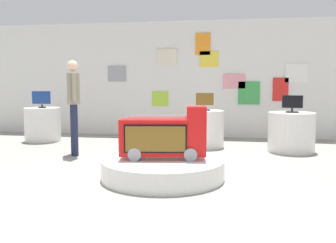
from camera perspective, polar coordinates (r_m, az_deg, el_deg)
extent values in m
plane|color=gray|center=(5.12, -3.50, -9.14)|extent=(30.00, 30.00, 0.00)
cube|color=silver|center=(9.23, 2.63, 6.47)|extent=(10.93, 0.10, 2.81)
cube|color=yellow|center=(9.12, 6.30, 9.46)|extent=(0.45, 0.02, 0.38)
cube|color=pink|center=(9.09, 10.07, 6.09)|extent=(0.53, 0.02, 0.35)
cube|color=green|center=(9.10, 12.26, 4.27)|extent=(0.51, 0.02, 0.54)
cube|color=#9ECC33|center=(9.27, -1.22, 3.50)|extent=(0.41, 0.02, 0.36)
cube|color=orange|center=(9.16, 5.35, 11.70)|extent=(0.36, 0.02, 0.52)
cube|color=beige|center=(9.25, -0.20, 9.85)|extent=(0.48, 0.02, 0.39)
cube|color=red|center=(9.16, 16.82, 4.72)|extent=(0.35, 0.02, 0.54)
cube|color=white|center=(9.21, 19.00, 7.03)|extent=(0.50, 0.02, 0.43)
cube|color=gray|center=(9.53, -7.81, 7.24)|extent=(0.47, 0.02, 0.39)
cylinder|color=silver|center=(5.24, -0.80, -7.22)|extent=(1.71, 1.71, 0.27)
cylinder|color=gray|center=(5.22, -4.98, -4.74)|extent=(0.23, 0.37, 0.18)
cylinder|color=gray|center=(5.20, 3.39, -4.77)|extent=(0.23, 0.37, 0.18)
cube|color=red|center=(5.16, -0.81, -2.41)|extent=(1.22, 0.47, 0.50)
cube|color=red|center=(5.12, 4.36, 1.34)|extent=(0.30, 0.34, 0.18)
cube|color=black|center=(5.00, -1.95, -2.68)|extent=(0.84, 0.14, 0.38)
cube|color=brown|center=(5.00, -1.95, -2.68)|extent=(0.80, 0.14, 0.34)
cube|color=#B2B2B7|center=(5.12, -0.81, 0.70)|extent=(0.94, 0.17, 0.02)
cylinder|color=silver|center=(7.59, 18.33, -1.53)|extent=(0.88, 0.88, 0.76)
cylinder|color=black|center=(7.55, 18.43, 1.40)|extent=(0.24, 0.24, 0.02)
cylinder|color=black|center=(7.54, 18.44, 1.73)|extent=(0.04, 0.04, 0.07)
cube|color=black|center=(7.53, 18.48, 2.90)|extent=(0.39, 0.07, 0.24)
cube|color=black|center=(7.51, 18.52, 2.89)|extent=(0.35, 0.04, 0.22)
cylinder|color=silver|center=(8.95, -18.60, -0.42)|extent=(0.80, 0.80, 0.76)
cylinder|color=black|center=(8.92, -18.69, 2.06)|extent=(0.17, 0.17, 0.02)
cylinder|color=black|center=(8.91, -18.70, 2.31)|extent=(0.04, 0.04, 0.06)
cube|color=silver|center=(8.91, -18.74, 3.49)|extent=(0.47, 0.07, 0.31)
cube|color=navy|center=(8.89, -18.81, 3.49)|extent=(0.43, 0.04, 0.28)
cylinder|color=silver|center=(7.74, 5.64, -1.10)|extent=(0.78, 0.78, 0.76)
cylinder|color=black|center=(7.71, 5.67, 1.77)|extent=(0.21, 0.21, 0.02)
cylinder|color=black|center=(7.70, 5.68, 2.13)|extent=(0.04, 0.04, 0.08)
cube|color=silver|center=(7.69, 5.69, 3.43)|extent=(0.40, 0.13, 0.27)
cube|color=brown|center=(7.67, 5.64, 3.43)|extent=(0.36, 0.10, 0.25)
cylinder|color=#1E233F|center=(7.15, -14.21, -1.10)|extent=(0.12, 0.12, 0.94)
cylinder|color=#1E233F|center=(6.96, -14.08, -1.30)|extent=(0.12, 0.12, 0.94)
cube|color=gray|center=(7.00, -14.30, 4.89)|extent=(0.36, 0.43, 0.56)
sphere|color=beige|center=(7.01, -14.39, 8.23)|extent=(0.20, 0.20, 0.20)
cylinder|color=gray|center=(7.24, -14.46, 5.14)|extent=(0.08, 0.08, 0.50)
cylinder|color=gray|center=(6.76, -14.15, 5.09)|extent=(0.08, 0.08, 0.50)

